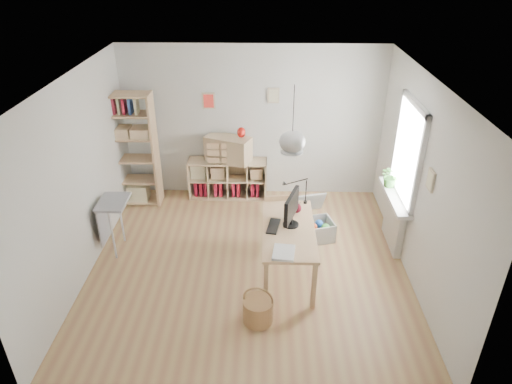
{
  "coord_description": "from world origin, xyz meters",
  "views": [
    {
      "loc": [
        0.23,
        -5.29,
        4.12
      ],
      "look_at": [
        0.1,
        0.3,
        1.05
      ],
      "focal_mm": 32.0,
      "sensor_mm": 36.0,
      "label": 1
    }
  ],
  "objects_px": {
    "cube_shelf": "(227,181)",
    "drawer_chest": "(228,149)",
    "desk": "(288,234)",
    "chair": "(279,221)",
    "monitor": "(291,208)",
    "storage_chest": "(313,225)",
    "tall_bookshelf": "(132,146)"
  },
  "relations": [
    {
      "from": "desk",
      "to": "chair",
      "type": "bearing_deg",
      "value": 100.14
    },
    {
      "from": "chair",
      "to": "drawer_chest",
      "type": "bearing_deg",
      "value": 111.25
    },
    {
      "from": "drawer_chest",
      "to": "monitor",
      "type": "bearing_deg",
      "value": -42.1
    },
    {
      "from": "storage_chest",
      "to": "desk",
      "type": "bearing_deg",
      "value": -130.65
    },
    {
      "from": "cube_shelf",
      "to": "monitor",
      "type": "relative_size",
      "value": 2.62
    },
    {
      "from": "desk",
      "to": "storage_chest",
      "type": "height_order",
      "value": "desk"
    },
    {
      "from": "cube_shelf",
      "to": "chair",
      "type": "height_order",
      "value": "chair"
    },
    {
      "from": "tall_bookshelf",
      "to": "chair",
      "type": "xyz_separation_m",
      "value": [
        2.48,
        -1.34,
        -0.61
      ]
    },
    {
      "from": "desk",
      "to": "monitor",
      "type": "distance_m",
      "value": 0.37
    },
    {
      "from": "cube_shelf",
      "to": "chair",
      "type": "distance_m",
      "value": 1.87
    },
    {
      "from": "desk",
      "to": "monitor",
      "type": "xyz_separation_m",
      "value": [
        0.03,
        0.08,
        0.36
      ]
    },
    {
      "from": "monitor",
      "to": "chair",
      "type": "bearing_deg",
      "value": 123.02
    },
    {
      "from": "storage_chest",
      "to": "chair",
      "type": "bearing_deg",
      "value": -166.21
    },
    {
      "from": "chair",
      "to": "monitor",
      "type": "xyz_separation_m",
      "value": [
        0.14,
        -0.54,
        0.54
      ]
    },
    {
      "from": "tall_bookshelf",
      "to": "chair",
      "type": "height_order",
      "value": "tall_bookshelf"
    },
    {
      "from": "desk",
      "to": "tall_bookshelf",
      "type": "height_order",
      "value": "tall_bookshelf"
    },
    {
      "from": "storage_chest",
      "to": "drawer_chest",
      "type": "distance_m",
      "value": 2.04
    },
    {
      "from": "storage_chest",
      "to": "monitor",
      "type": "relative_size",
      "value": 1.51
    },
    {
      "from": "cube_shelf",
      "to": "storage_chest",
      "type": "distance_m",
      "value": 1.96
    },
    {
      "from": "storage_chest",
      "to": "monitor",
      "type": "height_order",
      "value": "monitor"
    },
    {
      "from": "desk",
      "to": "tall_bookshelf",
      "type": "relative_size",
      "value": 0.75
    },
    {
      "from": "chair",
      "to": "drawer_chest",
      "type": "distance_m",
      "value": 1.86
    },
    {
      "from": "desk",
      "to": "monitor",
      "type": "bearing_deg",
      "value": 68.59
    },
    {
      "from": "chair",
      "to": "monitor",
      "type": "relative_size",
      "value": 1.56
    },
    {
      "from": "cube_shelf",
      "to": "monitor",
      "type": "bearing_deg",
      "value": -63.97
    },
    {
      "from": "chair",
      "to": "storage_chest",
      "type": "bearing_deg",
      "value": 21.56
    },
    {
      "from": "drawer_chest",
      "to": "tall_bookshelf",
      "type": "bearing_deg",
      "value": -149.1
    },
    {
      "from": "cube_shelf",
      "to": "desk",
      "type": "bearing_deg",
      "value": -65.39
    },
    {
      "from": "cube_shelf",
      "to": "drawer_chest",
      "type": "distance_m",
      "value": 0.65
    },
    {
      "from": "cube_shelf",
      "to": "tall_bookshelf",
      "type": "distance_m",
      "value": 1.77
    },
    {
      "from": "desk",
      "to": "storage_chest",
      "type": "bearing_deg",
      "value": 64.69
    },
    {
      "from": "desk",
      "to": "drawer_chest",
      "type": "bearing_deg",
      "value": 114.04
    }
  ]
}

